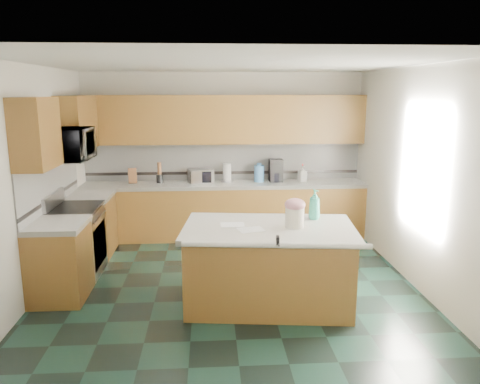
{
  "coord_description": "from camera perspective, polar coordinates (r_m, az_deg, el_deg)",
  "views": [
    {
      "loc": [
        -0.24,
        -5.52,
        2.39
      ],
      "look_at": [
        0.15,
        0.35,
        1.12
      ],
      "focal_mm": 35.0,
      "sensor_mm": 36.0,
      "label": 1
    }
  ],
  "objects": [
    {
      "name": "treat_jar_lid",
      "position": [
        5.16,
        6.72,
        -1.54
      ],
      "size": [
        0.23,
        0.23,
        0.14
      ],
      "primitive_type": "ellipsoid",
      "color": "#C8808E",
      "rests_on": "treat_jar"
    },
    {
      "name": "paper_towel",
      "position": [
        7.74,
        -1.58,
        2.39
      ],
      "size": [
        0.14,
        0.14,
        0.31
      ],
      "primitive_type": "cylinder",
      "color": "white",
      "rests_on": "back_countertop"
    },
    {
      "name": "range_body",
      "position": [
        6.57,
        -19.25,
        -5.79
      ],
      "size": [
        0.6,
        0.76,
        0.88
      ],
      "primitive_type": "cube",
      "color": "#B7B7BC",
      "rests_on": "ground"
    },
    {
      "name": "left_counter_rear",
      "position": [
        7.19,
        -17.87,
        -0.45
      ],
      "size": [
        0.64,
        0.82,
        0.06
      ],
      "primitive_type": "cube",
      "color": "white",
      "rests_on": "left_base_cab_rear"
    },
    {
      "name": "paper_towel_base",
      "position": [
        7.77,
        -1.58,
        1.33
      ],
      "size": [
        0.2,
        0.2,
        0.01
      ],
      "primitive_type": "cylinder",
      "color": "#B7B7BC",
      "rests_on": "back_countertop"
    },
    {
      "name": "utensil_crock",
      "position": [
        7.77,
        -9.76,
        1.62
      ],
      "size": [
        0.11,
        0.11,
        0.14
      ],
      "primitive_type": "cylinder",
      "color": "black",
      "rests_on": "back_countertop"
    },
    {
      "name": "ceiling",
      "position": [
        5.54,
        -1.36,
        15.38
      ],
      "size": [
        4.6,
        4.6,
        0.0
      ],
      "primitive_type": "plane",
      "color": "white",
      "rests_on": "ground"
    },
    {
      "name": "left_upper_cab_front",
      "position": [
        5.63,
        -23.62,
        6.58
      ],
      "size": [
        0.33,
        0.72,
        0.78
      ],
      "primitive_type": "cube",
      "color": "#3B250E",
      "rests_on": "wall_left"
    },
    {
      "name": "knife_block",
      "position": [
        7.79,
        -12.97,
        1.91
      ],
      "size": [
        0.17,
        0.2,
        0.27
      ],
      "primitive_type": "cube",
      "rotation": [
        -0.31,
        0.0,
        0.21
      ],
      "color": "#472814",
      "rests_on": "back_countertop"
    },
    {
      "name": "water_jug_neck",
      "position": [
        7.72,
        2.35,
        3.4
      ],
      "size": [
        0.08,
        0.08,
        0.04
      ],
      "primitive_type": "cylinder",
      "color": "#4E8ECF",
      "rests_on": "water_jug"
    },
    {
      "name": "soap_bottle_back",
      "position": [
        7.84,
        7.62,
        2.25
      ],
      "size": [
        0.14,
        0.15,
        0.26
      ],
      "primitive_type": "imported",
      "rotation": [
        0.0,
        0.0,
        0.26
      ],
      "color": "white",
      "rests_on": "back_countertop"
    },
    {
      "name": "coffee_carafe",
      "position": [
        7.75,
        4.44,
        1.8
      ],
      "size": [
        0.15,
        0.15,
        0.15
      ],
      "primitive_type": "cylinder",
      "color": "black",
      "rests_on": "back_countertop"
    },
    {
      "name": "wall_right",
      "position": [
        6.17,
        20.77,
        1.68
      ],
      "size": [
        0.04,
        4.6,
        2.7
      ],
      "primitive_type": "cube",
      "color": "silver",
      "rests_on": "ground"
    },
    {
      "name": "toaster_oven",
      "position": [
        7.69,
        -4.8,
        1.97
      ],
      "size": [
        0.44,
        0.36,
        0.22
      ],
      "primitive_type": "cube",
      "rotation": [
        0.0,
        0.0,
        0.27
      ],
      "color": "#B7B7BC",
      "rests_on": "back_countertop"
    },
    {
      "name": "window_light_proxy",
      "position": [
        5.96,
        21.4,
        2.74
      ],
      "size": [
        0.02,
        1.4,
        1.1
      ],
      "primitive_type": "cube",
      "color": "white",
      "rests_on": "wall_right"
    },
    {
      "name": "clamp_handle",
      "position": [
        4.66,
        4.72,
        -6.41
      ],
      "size": [
        0.02,
        0.07,
        0.02
      ],
      "primitive_type": "cylinder",
      "rotation": [
        1.57,
        0.0,
        0.0
      ],
      "color": "black",
      "rests_on": "island_top"
    },
    {
      "name": "island_bullnose",
      "position": [
        4.7,
        4.43,
        -6.49
      ],
      "size": [
        1.89,
        0.27,
        0.06
      ],
      "primitive_type": "cylinder",
      "rotation": [
        0.0,
        1.57,
        -0.11
      ],
      "color": "white",
      "rests_on": "island_base"
    },
    {
      "name": "left_base_cab_rear",
      "position": [
        7.3,
        -17.63,
        -3.97
      ],
      "size": [
        0.6,
        0.82,
        0.86
      ],
      "primitive_type": "cube",
      "color": "#3B250E",
      "rests_on": "ground"
    },
    {
      "name": "water_jug",
      "position": [
        7.74,
        2.34,
        2.26
      ],
      "size": [
        0.17,
        0.17,
        0.27
      ],
      "primitive_type": "cylinder",
      "color": "#4E8ECF",
      "rests_on": "back_countertop"
    },
    {
      "name": "treat_jar_knob_end_r",
      "position": [
        5.16,
        7.15,
        -1.01
      ],
      "size": [
        0.04,
        0.04,
        0.04
      ],
      "primitive_type": "sphere",
      "color": "tan",
      "rests_on": "treat_jar_lid"
    },
    {
      "name": "wall_left",
      "position": [
        5.99,
        -24.05,
        1.11
      ],
      "size": [
        0.04,
        4.6,
        2.7
      ],
      "primitive_type": "cube",
      "color": "silver",
      "rests_on": "ground"
    },
    {
      "name": "left_base_cab_front",
      "position": [
        5.9,
        -21.12,
        -8.07
      ],
      "size": [
        0.6,
        0.72,
        0.86
      ],
      "primitive_type": "cube",
      "color": "#3B250E",
      "rests_on": "ground"
    },
    {
      "name": "soap_back_cap",
      "position": [
        7.82,
        7.65,
        3.3
      ],
      "size": [
        0.02,
        0.02,
        0.03
      ],
      "primitive_type": "cylinder",
      "color": "red",
      "rests_on": "soap_bottle_back"
    },
    {
      "name": "microwave",
      "position": [
        6.31,
        -20.07,
        5.46
      ],
      "size": [
        0.5,
        0.73,
        0.41
      ],
      "primitive_type": "imported",
      "rotation": [
        0.0,
        0.0,
        1.57
      ],
      "color": "#B7B7BC",
      "rests_on": "wall_left"
    },
    {
      "name": "range_backguard",
      "position": [
        6.5,
        -21.81,
        -0.88
      ],
      "size": [
        0.06,
        0.76,
        0.18
      ],
      "primitive_type": "cube",
      "color": "#B7B7BC",
      "rests_on": "range_body"
    },
    {
      "name": "range_handle",
      "position": [
        6.4,
        -16.7,
        -2.92
      ],
      "size": [
        0.02,
        0.66,
        0.02
      ],
      "primitive_type": "cylinder",
      "rotation": [
        1.57,
        0.0,
        0.0
      ],
      "color": "#B7B7BC",
      "rests_on": "range_body"
    },
    {
      "name": "left_counter_front",
      "position": [
        5.77,
        -21.47,
        -3.77
      ],
      "size": [
        0.64,
        0.72,
        0.06
      ],
      "primitive_type": "cube",
      "color": "white",
      "rests_on": "left_base_cab_front"
    },
    {
      "name": "range_cooktop",
      "position": [
        6.45,
        -19.53,
        -1.9
      ],
      "size": [
        0.62,
        0.78,
        0.04
      ],
      "primitive_type": "cube",
      "color": "black",
      "rests_on": "range_body"
    },
    {
      "name": "paper_sheet_b",
      "position": [
        5.27,
        -0.92,
        -4.01
      ],
      "size": [
        0.27,
        0.21,
        0.0
      ],
      "primitive_type": "cube",
      "rotation": [
        0.0,
        0.0,
        0.02
      ],
      "color": "white",
      "rests_on": "island_top"
    },
    {
      "name": "back_upper_cab",
      "position": [
        7.67,
        -2.02,
        8.82
      ],
      "size": [
        4.6,
        0.33,
        0.78
      ],
      "primitive_type": "cube",
      "color": "#3B250E",
      "rests_on": "wall_back"
    },
    {
      "name": "coffee_maker",
      "position": [
        7.79,
        4.4,
        2.66
      ],
      "size": [
        0.22,
        0.24,
        0.37
      ],
      "primitive_type": "cube",
      "rotation": [
        0.0,
        0.0,
        -0.01
      ],
      "color": "black",
      "rests_on": "back_countertop"
    },
    {
      "name": "wall_back",
      "position": [
        7.91,
        -2.03,
        4.63
      ],
      "size": [
        4.6,
        0.04,
        2.7
      ],
      "primitive_type": "cube",
      "color": "silver",
      "rests_on": "ground"
    },
    {
      "name": "toaster_oven_door",
      "position": [
        7.57,
        -4.82,
        1.81
      ],
      "size": [
        0.35,
        0.01,
        0.18
      ],
      "primitive_type": "cube",
      "color": "black",
      "rests_on": "toaster_oven"
    },
    {
      "name": "island_top",
      "position": [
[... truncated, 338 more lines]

